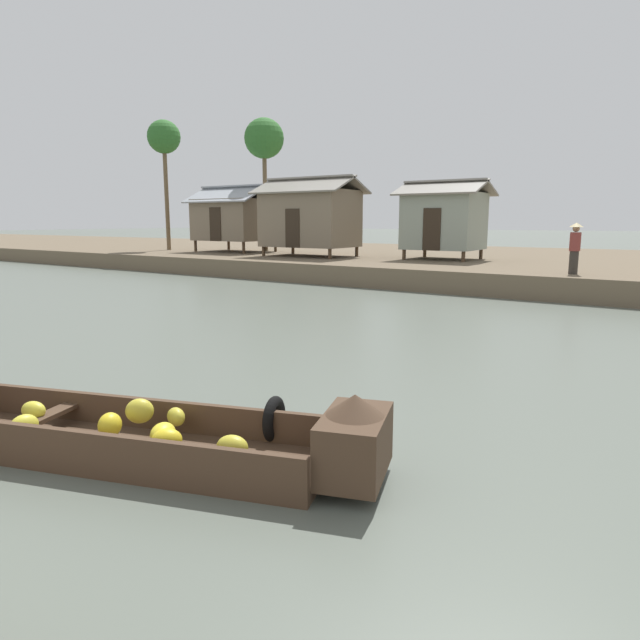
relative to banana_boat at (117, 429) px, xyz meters
name	(u,v)px	position (x,y,z in m)	size (l,w,h in m)	color
ground_plane	(382,352)	(0.10, 5.91, -0.30)	(300.00, 300.00, 0.00)	#596056
riverbank_strip	(571,266)	(0.10, 24.85, 0.10)	(160.00, 20.00, 0.79)	brown
banana_boat	(117,429)	(0.00, 0.00, 0.00)	(5.84, 2.76, 0.91)	#473323
stilt_house_left	(235,219)	(-16.72, 20.21, 2.32)	(4.69, 3.58, 3.65)	#4C3826
stilt_house_mid_left	(310,217)	(-10.84, 19.13, 2.37)	(4.99, 3.31, 3.81)	#4C3826
stilt_house_mid_right	(444,220)	(-4.59, 20.66, 2.26)	(3.84, 3.19, 3.51)	#4C3826
palm_tree_near	(164,140)	(-21.32, 19.39, 6.83)	(1.90, 1.90, 7.46)	brown
palm_tree_far	(264,140)	(-15.72, 21.67, 6.64)	(2.22, 2.22, 7.35)	brown
vendor_person	(575,246)	(1.65, 16.29, 1.42)	(0.44, 0.44, 1.66)	#332D28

